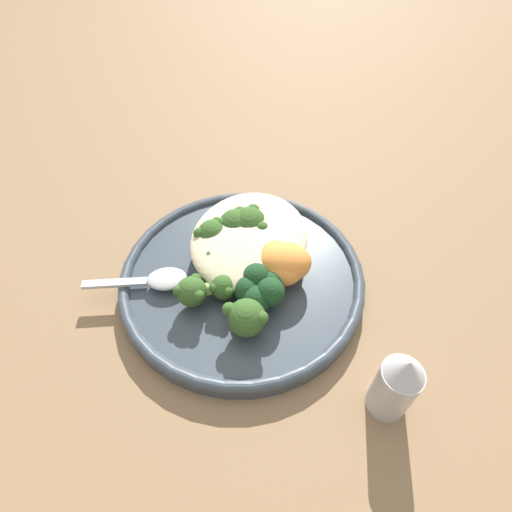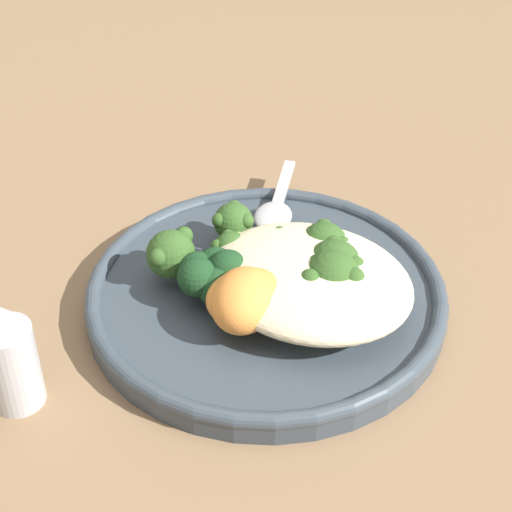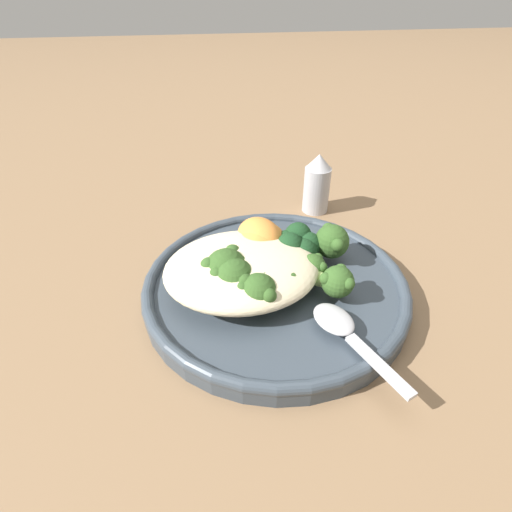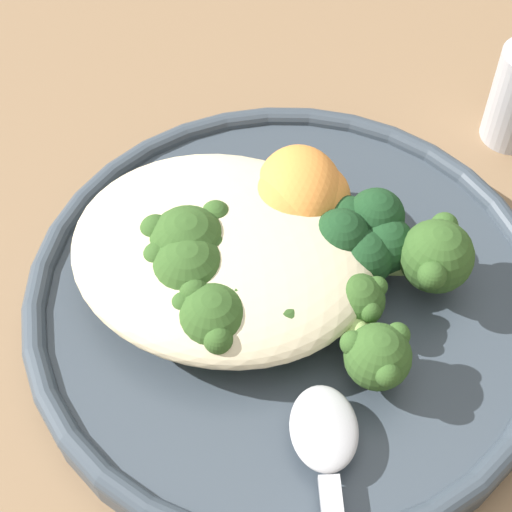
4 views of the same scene
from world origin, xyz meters
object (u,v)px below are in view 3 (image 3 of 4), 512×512
(broccoli_stalk_3, at_px, (285,279))
(broccoli_stalk_5, at_px, (295,264))
(sweet_potato_chunk_1, at_px, (260,238))
(kale_tuft, at_px, (297,245))
(broccoli_stalk_0, at_px, (233,268))
(broccoli_stalk_2, at_px, (261,286))
(spoon, at_px, (341,326))
(quinoa_mound, at_px, (241,269))
(plate, at_px, (272,286))
(broccoli_stalk_6, at_px, (322,245))
(salt_shaker, at_px, (317,184))
(broccoli_stalk_1, at_px, (241,276))
(sweet_potato_chunk_0, at_px, (261,242))
(broccoli_stalk_4, at_px, (310,273))

(broccoli_stalk_3, distance_m, broccoli_stalk_5, 0.03)
(sweet_potato_chunk_1, height_order, kale_tuft, sweet_potato_chunk_1)
(broccoli_stalk_0, distance_m, broccoli_stalk_2, 0.03)
(spoon, bearing_deg, broccoli_stalk_0, -153.65)
(quinoa_mound, distance_m, broccoli_stalk_0, 0.01)
(broccoli_stalk_3, bearing_deg, spoon, 21.43)
(plate, relative_size, kale_tuft, 5.16)
(plate, bearing_deg, broccoli_stalk_6, 24.04)
(broccoli_stalk_6, xyz_separation_m, kale_tuft, (-0.02, 0.00, 0.00))
(sweet_potato_chunk_1, bearing_deg, spoon, -68.49)
(salt_shaker, bearing_deg, broccoli_stalk_3, -114.90)
(plate, distance_m, salt_shaker, 0.19)
(spoon, bearing_deg, broccoli_stalk_1, -151.19)
(sweet_potato_chunk_0, bearing_deg, broccoli_stalk_6, -11.41)
(plate, xyz_separation_m, kale_tuft, (0.03, 0.03, 0.03))
(broccoli_stalk_5, relative_size, spoon, 0.68)
(broccoli_stalk_4, relative_size, sweet_potato_chunk_0, 1.70)
(broccoli_stalk_1, bearing_deg, quinoa_mound, -145.52)
(plate, bearing_deg, broccoli_stalk_0, -174.80)
(broccoli_stalk_2, xyz_separation_m, sweet_potato_chunk_1, (0.01, 0.07, 0.00))
(salt_shaker, bearing_deg, quinoa_mound, -126.71)
(sweet_potato_chunk_0, xyz_separation_m, spoon, (0.05, -0.11, -0.01))
(plate, height_order, broccoli_stalk_6, broccoli_stalk_6)
(broccoli_stalk_6, distance_m, sweet_potato_chunk_0, 0.06)
(salt_shaker, bearing_deg, broccoli_stalk_0, -128.26)
(broccoli_stalk_4, bearing_deg, kale_tuft, 139.22)
(spoon, bearing_deg, broccoli_stalk_3, -170.56)
(broccoli_stalk_1, height_order, broccoli_stalk_2, broccoli_stalk_1)
(broccoli_stalk_0, distance_m, spoon, 0.11)
(broccoli_stalk_2, bearing_deg, kale_tuft, 161.15)
(broccoli_stalk_2, distance_m, spoon, 0.08)
(quinoa_mound, distance_m, broccoli_stalk_4, 0.06)
(quinoa_mound, height_order, sweet_potato_chunk_1, sweet_potato_chunk_1)
(broccoli_stalk_3, relative_size, broccoli_stalk_5, 1.13)
(broccoli_stalk_2, bearing_deg, broccoli_stalk_3, 133.81)
(broccoli_stalk_2, distance_m, broccoli_stalk_5, 0.05)
(broccoli_stalk_2, height_order, sweet_potato_chunk_0, same)
(broccoli_stalk_2, bearing_deg, broccoli_stalk_0, -119.37)
(broccoli_stalk_1, relative_size, broccoli_stalk_5, 1.08)
(broccoli_stalk_2, xyz_separation_m, broccoli_stalk_5, (0.04, 0.03, -0.00))
(quinoa_mound, distance_m, broccoli_stalk_5, 0.05)
(salt_shaker, bearing_deg, sweet_potato_chunk_0, -127.83)
(spoon, relative_size, salt_shaker, 1.35)
(broccoli_stalk_6, height_order, sweet_potato_chunk_1, sweet_potato_chunk_1)
(plate, bearing_deg, quinoa_mound, -175.99)
(broccoli_stalk_2, height_order, broccoli_stalk_3, broccoli_stalk_2)
(broccoli_stalk_1, xyz_separation_m, sweet_potato_chunk_1, (0.03, 0.06, 0.00))
(plate, height_order, broccoli_stalk_1, broccoli_stalk_1)
(broccoli_stalk_5, height_order, spoon, broccoli_stalk_5)
(broccoli_stalk_0, relative_size, spoon, 0.80)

